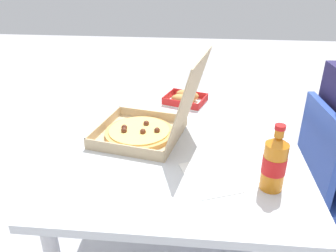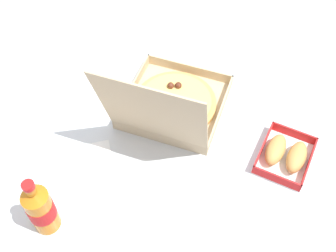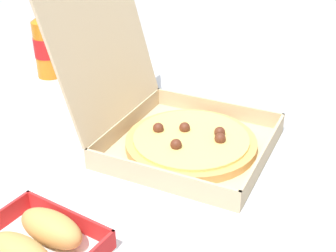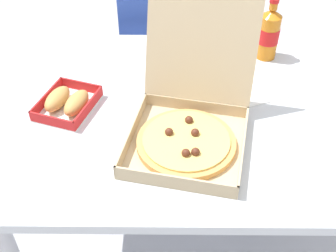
# 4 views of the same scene
# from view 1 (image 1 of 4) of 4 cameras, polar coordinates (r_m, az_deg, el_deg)

# --- Properties ---
(dining_table) EXTENTS (1.11, 0.90, 0.71)m
(dining_table) POSITION_cam_1_polar(r_m,az_deg,el_deg) (1.44, 2.42, -4.62)
(dining_table) COLOR silver
(dining_table) RESTS_ON ground_plane
(pizza_box_open) EXTENTS (0.40, 0.47, 0.35)m
(pizza_box_open) POSITION_cam_1_polar(r_m,az_deg,el_deg) (1.37, -3.39, -0.12)
(pizza_box_open) COLOR tan
(pizza_box_open) RESTS_ON dining_table
(bread_side_box) EXTENTS (0.20, 0.23, 0.06)m
(bread_side_box) POSITION_cam_1_polar(r_m,az_deg,el_deg) (1.71, 2.89, 4.62)
(bread_side_box) COLOR white
(bread_side_box) RESTS_ON dining_table
(cola_bottle) EXTENTS (0.07, 0.07, 0.22)m
(cola_bottle) POSITION_cam_1_polar(r_m,az_deg,el_deg) (1.11, 17.26, -5.84)
(cola_bottle) COLOR orange
(cola_bottle) RESTS_ON dining_table
(paper_menu) EXTENTS (0.25, 0.22, 0.00)m
(paper_menu) POSITION_cam_1_polar(r_m,az_deg,el_deg) (1.16, 6.87, -8.47)
(paper_menu) COLOR white
(paper_menu) RESTS_ON dining_table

